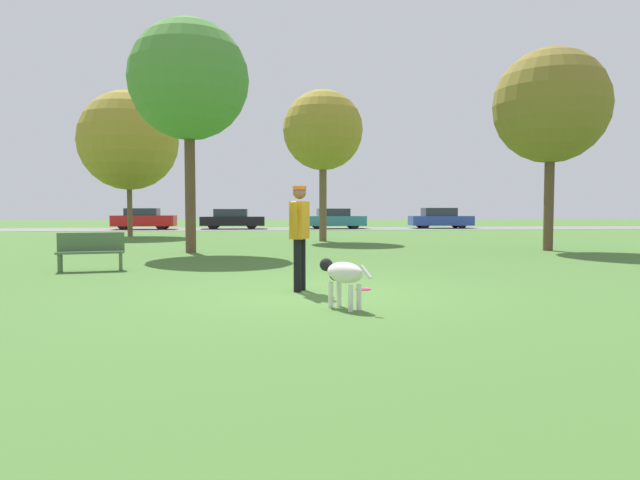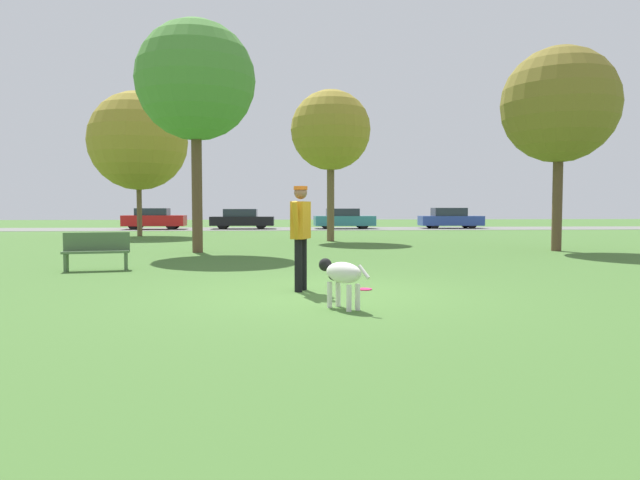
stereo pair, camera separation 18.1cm
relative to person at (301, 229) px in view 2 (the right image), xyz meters
name	(u,v)px [view 2 (the right image)]	position (x,y,z in m)	size (l,w,h in m)	color
ground_plane	(318,293)	(0.27, -0.26, -1.04)	(120.00, 120.00, 0.00)	#426B2D
far_road_strip	(287,229)	(0.27, 28.57, -1.04)	(120.00, 6.00, 0.01)	slate
person	(301,229)	(0.00, 0.00, 0.00)	(0.36, 0.67, 1.75)	black
dog	(341,274)	(0.49, -1.70, -0.57)	(0.66, 0.87, 0.67)	silver
frisbee	(364,289)	(1.08, 0.06, -1.03)	(0.26, 0.26, 0.02)	#E52366
tree_mid_center	(331,131)	(1.85, 14.32, 3.55)	(3.32, 3.32, 6.28)	brown
tree_near_right	(559,105)	(8.62, 8.30, 3.61)	(3.67, 3.67, 6.51)	brown
tree_near_left	(196,81)	(-2.87, 8.54, 4.24)	(3.66, 3.66, 7.14)	brown
tree_far_left	(138,141)	(-7.19, 19.40, 3.64)	(4.83, 4.83, 7.10)	brown
parked_car_red	(154,219)	(-8.36, 28.33, -0.36)	(3.93, 1.79, 1.38)	red
parked_car_black	(242,219)	(-2.70, 28.63, -0.38)	(4.19, 1.86, 1.33)	black
parked_car_teal	(344,219)	(4.09, 28.53, -0.38)	(4.05, 1.85, 1.36)	teal
parked_car_blue	(450,218)	(11.44, 28.78, -0.36)	(4.28, 2.02, 1.40)	#284293
park_bench	(97,250)	(-4.40, 3.52, -0.59)	(1.45, 0.67, 0.84)	#4C6B42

